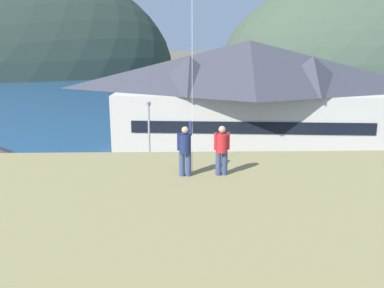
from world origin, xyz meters
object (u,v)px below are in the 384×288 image
Objects in this scene: parked_car_back_row_right at (75,190)px; parking_light_pole at (149,138)px; harbor_lodge at (248,93)px; moored_boat_outer_mooring at (182,123)px; parked_car_front_row_red at (341,235)px; person_companion at (222,149)px; person_kite_flyer at (185,149)px; moored_boat_wharfside at (134,112)px; parked_car_mid_row_near at (277,194)px; parked_car_back_row_left at (54,225)px; parked_car_front_row_end at (252,233)px; wharf_dock at (157,119)px.

parked_car_back_row_right is 0.68× the size of parking_light_pole.
harbor_lodge reaches higher than moored_boat_outer_mooring.
person_companion reaches higher than parked_car_front_row_red.
person_kite_flyer reaches higher than parked_car_front_row_red.
person_kite_flyer reaches higher than moored_boat_outer_mooring.
moored_boat_outer_mooring is 4.04× the size of person_companion.
moored_boat_wharfside is at bearing 98.58° from person_kite_flyer.
harbor_lodge is 6.64× the size of parked_car_mid_row_near.
moored_boat_wharfside is 38.19m from parked_car_back_row_left.
person_companion reaches higher than moored_boat_wharfside.
moored_boat_wharfside is 42.70m from parked_car_front_row_red.
parked_car_front_row_red is (8.59, -31.74, 0.34)m from moored_boat_outer_mooring.
parked_car_back_row_left is at bearing 173.23° from parked_car_front_row_end.
parking_light_pole is 3.47× the size of person_kite_flyer.
parking_light_pole is at bearing 37.84° from parked_car_back_row_right.
parked_car_back_row_left reaches higher than wharf_dock.
parked_car_front_row_end is (11.28, -6.77, 0.00)m from parked_car_back_row_right.
parking_light_pole is (4.97, 3.86, 2.78)m from parked_car_back_row_right.
parked_car_front_row_end is at bearing 70.83° from person_companion.
parked_car_back_row_right is 17.11m from person_kite_flyer.
parking_light_pole reaches higher than moored_boat_outer_mooring.
parked_car_mid_row_near is at bearing 68.35° from person_companion.
wharf_dock is 8.96× the size of person_companion.
parked_car_back_row_left is 10.83m from parking_light_pole.
wharf_dock is 43.50m from person_kite_flyer.
parked_car_front_row_end is (-2.97, -21.37, -4.81)m from harbor_lodge.
harbor_lodge is 16.34m from parked_car_mid_row_near.
parked_car_front_row_red is at bearing -44.53° from parking_light_pole.
parking_light_pole is (4.78, 9.32, 2.78)m from parked_car_back_row_left.
harbor_lodge is 6.57× the size of parked_car_back_row_left.
moored_boat_wharfside is 1.69× the size of parked_car_mid_row_near.
person_companion reaches higher than parked_car_mid_row_near.
wharf_dock is 5.16m from moored_boat_wharfside.
person_kite_flyer reaches higher than parked_car_back_row_right.
moored_boat_wharfside is 4.14× the size of person_companion.
parking_light_pole is (-6.30, 10.63, 2.78)m from parked_car_front_row_end.
parked_car_front_row_red is 12.72m from person_kite_flyer.
moored_boat_outer_mooring is 32.89m from parked_car_front_row_red.
parked_car_back_row_left is at bearing 131.64° from person_kite_flyer.
moored_boat_wharfside is 40.92m from parked_car_front_row_end.
moored_boat_wharfside is 10.60m from moored_boat_outer_mooring.
harbor_lodge reaches higher than person_kite_flyer.
parked_car_front_row_red is 0.97× the size of parked_car_back_row_right.
parked_car_back_row_right is (-4.06, -28.93, 0.71)m from wharf_dock.
parked_car_back_row_right and parked_car_front_row_end have the same top height.
person_kite_flyer is (-8.47, -6.72, 6.70)m from parked_car_front_row_red.
moored_boat_wharfside is at bearing 98.64° from parking_light_pole.
moored_boat_wharfside is 1.70× the size of parked_car_front_row_red.
harbor_lodge is at bearing 54.98° from parked_car_back_row_left.
parked_car_front_row_end is 10.37m from person_kite_flyer.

